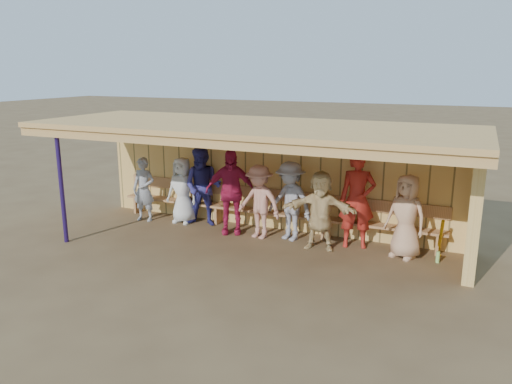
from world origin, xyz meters
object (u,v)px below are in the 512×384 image
player_extra (259,202)px  bench (270,207)px  player_b (182,190)px  player_g (357,200)px  player_f (320,210)px  player_e (290,201)px  player_h (406,216)px  player_d (230,192)px  player_a (144,189)px  player_c (203,187)px

player_extra → bench: 0.66m
player_b → player_g: bearing=-1.0°
player_f → player_g: (0.64, 0.42, 0.18)m
player_g → player_extra: player_g is taller
player_g → player_e: bearing=169.6°
player_g → player_h: bearing=-28.0°
player_d → player_e: 1.36m
player_f → player_extra: player_f is taller
player_b → bench: bearing=7.5°
player_a → player_c: size_ratio=0.83×
player_d → player_a: bearing=157.9°
player_d → player_c: bearing=141.2°
player_d → bench: 0.99m
player_a → player_c: player_c is taller
player_d → player_h: (3.72, 0.04, -0.12)m
player_c → player_e: size_ratio=1.09×
player_e → player_h: player_e is taller
player_f → player_extra: size_ratio=1.01×
player_e → player_f: bearing=-1.4°
player_b → player_h: size_ratio=0.96×
player_b → player_g: size_ratio=0.79×
player_b → player_f: (3.48, -0.40, 0.02)m
player_h → bench: player_h is taller
bench → player_e: bearing=-34.6°
player_f → bench: bearing=145.3°
player_c → bench: bearing=0.1°
player_h → player_extra: 3.02m
bench → player_h: bearing=-9.7°
player_c → player_h: player_c is taller
player_d → player_f: (2.09, -0.17, -0.13)m
player_a → player_b: (0.93, 0.23, 0.02)m
player_extra → player_a: bearing=-169.2°
player_f → player_h: 1.64m
player_h → bench: (-3.02, 0.51, -0.29)m
player_e → player_extra: 0.66m
player_h → player_e: bearing=-160.1°
player_g → player_c: bearing=163.9°
player_d → player_h: 3.73m
player_b → player_e: player_e is taller
player_c → player_extra: size_ratio=1.15×
player_e → player_extra: player_e is taller
player_b → player_d: 1.41m
player_b → player_f: 3.50m
player_e → bench: size_ratio=0.22×
player_d → player_extra: (0.71, -0.05, -0.14)m
player_a → player_g: (5.04, 0.25, 0.22)m
player_h → player_extra: bearing=-156.8°
player_f → player_h: size_ratio=0.98×
player_a → bench: player_a is taller
player_d → player_f: player_d is taller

